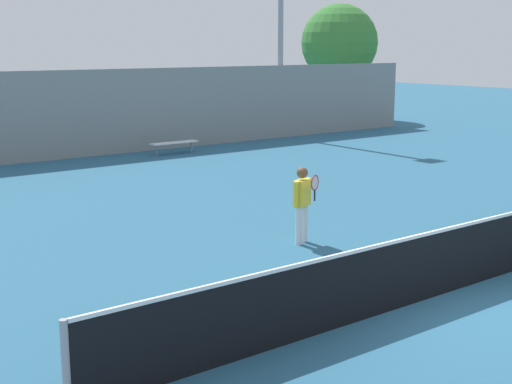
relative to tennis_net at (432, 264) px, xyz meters
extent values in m
plane|color=#285B7A|center=(0.00, 0.00, -0.55)|extent=(100.00, 100.00, 0.00)
cylinder|color=#99999E|center=(-5.99, 0.00, -0.01)|extent=(0.09, 0.09, 1.09)
cube|color=black|center=(0.00, 0.00, -0.03)|extent=(11.89, 0.03, 1.04)
cube|color=white|center=(0.00, 0.00, 0.51)|extent=(11.89, 0.04, 0.05)
cylinder|color=silver|center=(0.36, 3.59, -0.17)|extent=(0.14, 0.14, 0.77)
cylinder|color=silver|center=(0.57, 3.68, -0.17)|extent=(0.14, 0.14, 0.77)
cube|color=yellow|center=(0.47, 3.63, 0.48)|extent=(0.45, 0.34, 0.53)
cylinder|color=yellow|center=(0.23, 3.54, 0.48)|extent=(0.10, 0.10, 0.51)
cylinder|color=yellow|center=(0.70, 3.73, 0.48)|extent=(0.10, 0.10, 0.51)
sphere|color=brown|center=(0.47, 3.63, 0.88)|extent=(0.22, 0.22, 0.22)
cylinder|color=black|center=(0.57, 3.37, 0.45)|extent=(0.03, 0.03, 0.22)
torus|color=red|center=(0.57, 3.37, 0.71)|extent=(0.30, 0.14, 0.31)
cylinder|color=silver|center=(0.57, 3.37, 0.71)|extent=(0.25, 0.10, 0.27)
cube|color=white|center=(4.63, 15.52, -0.14)|extent=(1.84, 0.40, 0.04)
cylinder|color=gray|center=(3.89, 15.52, -0.36)|extent=(0.06, 0.06, 0.40)
cylinder|color=gray|center=(5.36, 15.52, -0.36)|extent=(0.06, 0.06, 0.40)
cylinder|color=#939399|center=(10.85, 17.05, 4.91)|extent=(0.23, 0.23, 10.93)
cube|color=gray|center=(0.00, 16.80, 0.98)|extent=(35.63, 0.06, 3.07)
cylinder|color=brown|center=(18.04, 20.96, 0.66)|extent=(0.47, 0.47, 2.42)
sphere|color=#387A33|center=(18.04, 20.96, 3.47)|extent=(4.02, 4.02, 4.02)
camera|label=1|loc=(-8.64, -6.80, 3.35)|focal=50.00mm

